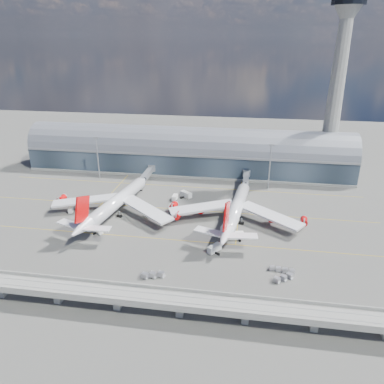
# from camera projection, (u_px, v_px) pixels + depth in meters

# --- Properties ---
(ground) EXTENTS (500.00, 500.00, 0.00)m
(ground) POSITION_uv_depth(u_px,v_px,m) (159.00, 227.00, 168.67)
(ground) COLOR #474744
(ground) RESTS_ON ground
(taxi_lines) EXTENTS (200.00, 80.12, 0.01)m
(taxi_lines) POSITION_uv_depth(u_px,v_px,m) (169.00, 207.00, 188.79)
(taxi_lines) COLOR gold
(taxi_lines) RESTS_ON ground
(terminal) EXTENTS (200.00, 30.00, 28.00)m
(terminal) POSITION_uv_depth(u_px,v_px,m) (188.00, 153.00, 235.27)
(terminal) COLOR #212B37
(terminal) RESTS_ON ground
(control_tower) EXTENTS (19.00, 19.00, 103.00)m
(control_tower) POSITION_uv_depth(u_px,v_px,m) (336.00, 89.00, 211.97)
(control_tower) COLOR gray
(control_tower) RESTS_ON ground
(guideway) EXTENTS (220.00, 8.50, 7.20)m
(guideway) POSITION_uv_depth(u_px,v_px,m) (117.00, 295.00, 116.54)
(guideway) COLOR gray
(guideway) RESTS_ON ground
(floodlight_mast_left) EXTENTS (3.00, 0.70, 25.70)m
(floodlight_mast_left) POSITION_uv_depth(u_px,v_px,m) (98.00, 157.00, 220.65)
(floodlight_mast_left) COLOR gray
(floodlight_mast_left) RESTS_ON ground
(floodlight_mast_right) EXTENTS (3.00, 0.70, 25.70)m
(floodlight_mast_right) POSITION_uv_depth(u_px,v_px,m) (270.00, 165.00, 206.26)
(floodlight_mast_right) COLOR gray
(floodlight_mast_right) RESTS_ON ground
(airliner_left) EXTENTS (65.73, 69.17, 21.11)m
(airliner_left) POSITION_uv_depth(u_px,v_px,m) (114.00, 203.00, 178.05)
(airliner_left) COLOR white
(airliner_left) RESTS_ON ground
(airliner_right) EXTENTS (64.58, 67.54, 21.42)m
(airliner_right) POSITION_uv_depth(u_px,v_px,m) (236.00, 210.00, 172.07)
(airliner_right) COLOR white
(airliner_right) RESTS_ON ground
(jet_bridge_left) EXTENTS (4.40, 28.00, 7.25)m
(jet_bridge_left) POSITION_uv_depth(u_px,v_px,m) (147.00, 174.00, 217.88)
(jet_bridge_left) COLOR gray
(jet_bridge_left) RESTS_ON ground
(jet_bridge_right) EXTENTS (4.40, 32.00, 7.25)m
(jet_bridge_right) POSITION_uv_depth(u_px,v_px,m) (246.00, 181.00, 207.87)
(jet_bridge_right) COLOR gray
(jet_bridge_right) RESTS_ON ground
(service_truck_0) EXTENTS (3.25, 6.38, 2.52)m
(service_truck_0) POSITION_uv_depth(u_px,v_px,m) (71.00, 209.00, 183.19)
(service_truck_0) COLOR silver
(service_truck_0) RESTS_ON ground
(service_truck_1) EXTENTS (4.80, 4.14, 2.56)m
(service_truck_1) POSITION_uv_depth(u_px,v_px,m) (99.00, 231.00, 162.93)
(service_truck_1) COLOR silver
(service_truck_1) RESTS_ON ground
(service_truck_2) EXTENTS (9.37, 4.49, 3.27)m
(service_truck_2) POSITION_uv_depth(u_px,v_px,m) (233.00, 236.00, 158.17)
(service_truck_2) COLOR silver
(service_truck_2) RESTS_ON ground
(service_truck_3) EXTENTS (5.64, 6.52, 3.04)m
(service_truck_3) POSITION_uv_depth(u_px,v_px,m) (214.00, 249.00, 148.89)
(service_truck_3) COLOR silver
(service_truck_3) RESTS_ON ground
(service_truck_4) EXTENTS (2.59, 4.93, 2.80)m
(service_truck_4) POSITION_uv_depth(u_px,v_px,m) (175.00, 198.00, 195.86)
(service_truck_4) COLOR silver
(service_truck_4) RESTS_ON ground
(service_truck_5) EXTENTS (6.72, 6.00, 3.17)m
(service_truck_5) POSITION_uv_depth(u_px,v_px,m) (186.00, 195.00, 198.95)
(service_truck_5) COLOR silver
(service_truck_5) RESTS_ON ground
(cargo_train_0) EXTENTS (8.67, 4.20, 1.91)m
(cargo_train_0) POSITION_uv_depth(u_px,v_px,m) (153.00, 275.00, 133.46)
(cargo_train_0) COLOR gray
(cargo_train_0) RESTS_ON ground
(cargo_train_1) EXTENTS (9.44, 2.78, 1.56)m
(cargo_train_1) POSITION_uv_depth(u_px,v_px,m) (282.00, 270.00, 136.72)
(cargo_train_1) COLOR gray
(cargo_train_1) RESTS_ON ground
(cargo_train_2) EXTENTS (7.75, 6.04, 1.84)m
(cargo_train_2) POSITION_uv_depth(u_px,v_px,m) (283.00, 278.00, 131.92)
(cargo_train_2) COLOR gray
(cargo_train_2) RESTS_ON ground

